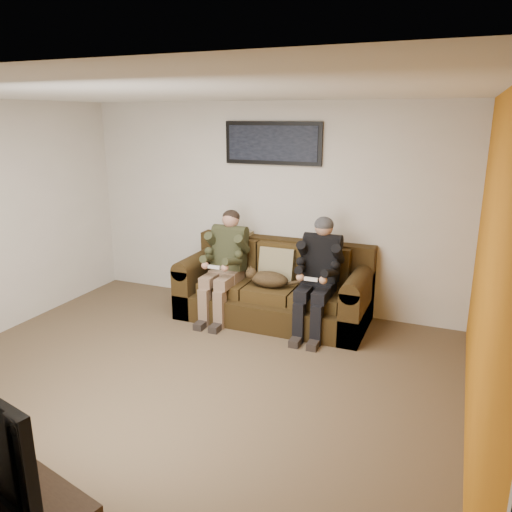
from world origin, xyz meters
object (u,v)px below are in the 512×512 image
at_px(framed_poster, 273,143).
at_px(person_left, 225,258).
at_px(tv_stand, 7,507).
at_px(sofa, 276,290).
at_px(cat, 268,279).
at_px(person_right, 319,269).

bearing_deg(framed_poster, person_left, -124.00).
bearing_deg(tv_stand, person_left, 108.31).
relative_size(sofa, cat, 3.47).
relative_size(person_right, tv_stand, 1.03).
relative_size(framed_poster, tv_stand, 0.97).
xyz_separation_m(person_right, framed_poster, (-0.79, 0.58, 1.35)).
xyz_separation_m(cat, tv_stand, (-0.26, -3.57, -0.35)).
bearing_deg(framed_poster, sofa, -62.52).
distance_m(sofa, tv_stand, 3.80).
bearing_deg(cat, person_left, 178.37).
bearing_deg(tv_stand, person_right, 89.81).
distance_m(sofa, framed_poster, 1.80).
height_order(sofa, person_right, person_right).
xyz_separation_m(person_right, cat, (-0.61, -0.02, -0.19)).
bearing_deg(tv_stand, sofa, 99.17).
bearing_deg(cat, framed_poster, 106.39).
height_order(sofa, tv_stand, sofa).
bearing_deg(person_right, sofa, 162.01).
height_order(person_left, tv_stand, person_left).
relative_size(person_left, person_right, 0.99).
relative_size(person_left, framed_poster, 1.05).
bearing_deg(person_right, person_left, -179.98).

